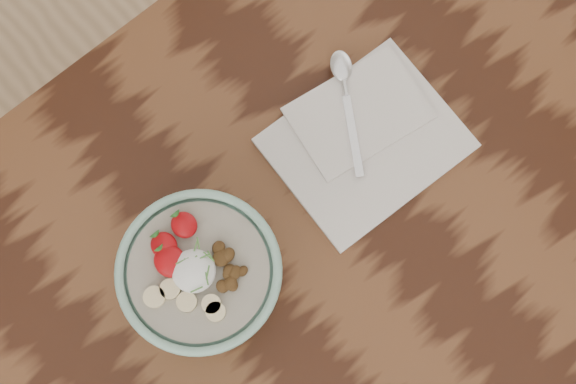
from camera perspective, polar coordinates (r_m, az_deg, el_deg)
name	(u,v)px	position (r cm, az deg, el deg)	size (l,w,h in cm)	color
table	(279,339)	(109.61, -0.63, -10.40)	(160.00, 90.00, 75.00)	black
breakfast_bowl	(202,275)	(94.97, -6.16, -5.88)	(18.99, 18.99, 12.58)	#8AB9A6
napkin	(364,137)	(104.42, 5.46, 3.95)	(23.88, 20.32, 1.42)	silver
spoon	(344,83)	(105.24, 4.00, 7.73)	(10.64, 15.74, 0.90)	silver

